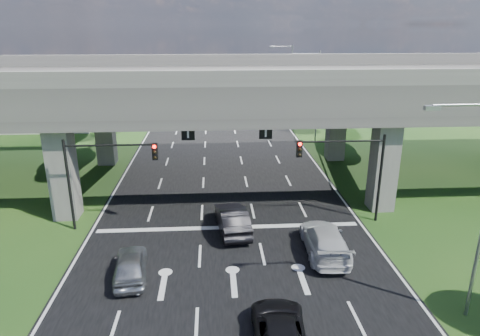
{
  "coord_description": "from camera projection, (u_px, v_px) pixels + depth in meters",
  "views": [
    {
      "loc": [
        -0.89,
        -21.73,
        12.64
      ],
      "look_at": [
        0.94,
        6.62,
        3.07
      ],
      "focal_mm": 32.0,
      "sensor_mm": 36.0,
      "label": 1
    }
  ],
  "objects": [
    {
      "name": "car_trailing",
      "position": [
        280.0,
        332.0,
        17.5
      ],
      "size": [
        2.45,
        4.89,
        1.33
      ],
      "primitive_type": "imported",
      "rotation": [
        0.0,
        0.0,
        3.09
      ],
      "color": "black",
      "rests_on": "road"
    },
    {
      "name": "warehouse",
      "position": [
        19.0,
        111.0,
        55.51
      ],
      "size": [
        20.0,
        10.0,
        4.0
      ],
      "primitive_type": "cube",
      "color": "#9E9E99",
      "rests_on": "ground"
    },
    {
      "name": "signal_right",
      "position": [
        349.0,
        163.0,
        27.51
      ],
      "size": [
        5.76,
        0.54,
        6.0
      ],
      "color": "black",
      "rests_on": "ground"
    },
    {
      "name": "car_dark",
      "position": [
        232.0,
        219.0,
        27.22
      ],
      "size": [
        2.29,
        5.14,
        1.64
      ],
      "primitive_type": "imported",
      "rotation": [
        0.0,
        0.0,
        3.26
      ],
      "color": "black",
      "rests_on": "road"
    },
    {
      "name": "ground",
      "position": [
        231.0,
        255.0,
        24.64
      ],
      "size": [
        160.0,
        160.0,
        0.0
      ],
      "primitive_type": "plane",
      "color": "#1A3F14",
      "rests_on": "ground"
    },
    {
      "name": "road",
      "position": [
        226.0,
        191.0,
        34.09
      ],
      "size": [
        18.0,
        120.0,
        0.03
      ],
      "primitive_type": "cube",
      "color": "black",
      "rests_on": "ground"
    },
    {
      "name": "tree_right_mid",
      "position": [
        336.0,
        90.0,
        58.33
      ],
      "size": [
        3.91,
        3.9,
        6.76
      ],
      "color": "black",
      "rests_on": "ground"
    },
    {
      "name": "streetlight_near",
      "position": [
        480.0,
        197.0,
        17.71
      ],
      "size": [
        3.38,
        0.25,
        10.0
      ],
      "color": "gray",
      "rests_on": "ground"
    },
    {
      "name": "overpass",
      "position": [
        224.0,
        88.0,
        33.46
      ],
      "size": [
        80.0,
        15.0,
        10.0
      ],
      "color": "#343230",
      "rests_on": "ground"
    },
    {
      "name": "tree_right_near",
      "position": [
        330.0,
        97.0,
        50.48
      ],
      "size": [
        4.2,
        4.2,
        7.28
      ],
      "color": "black",
      "rests_on": "ground"
    },
    {
      "name": "streetlight_beyond",
      "position": [
        289.0,
        74.0,
        61.22
      ],
      "size": [
        3.38,
        0.25,
        10.0
      ],
      "color": "gray",
      "rests_on": "ground"
    },
    {
      "name": "tree_left_far",
      "position": [
        129.0,
        79.0,
        61.93
      ],
      "size": [
        4.8,
        4.8,
        8.32
      ],
      "color": "black",
      "rests_on": "ground"
    },
    {
      "name": "signal_left",
      "position": [
        102.0,
        168.0,
        26.55
      ],
      "size": [
        5.76,
        0.54,
        6.0
      ],
      "color": "black",
      "rests_on": "ground"
    },
    {
      "name": "tree_left_mid",
      "position": [
        86.0,
        94.0,
        54.42
      ],
      "size": [
        3.91,
        3.9,
        6.76
      ],
      "color": "black",
      "rests_on": "ground"
    },
    {
      "name": "streetlight_far",
      "position": [
        314.0,
        91.0,
        46.08
      ],
      "size": [
        3.38,
        0.25,
        10.0
      ],
      "color": "gray",
      "rests_on": "ground"
    },
    {
      "name": "tree_left_near",
      "position": [
        93.0,
        99.0,
        46.84
      ],
      "size": [
        4.5,
        4.5,
        7.8
      ],
      "color": "black",
      "rests_on": "ground"
    },
    {
      "name": "car_silver",
      "position": [
        131.0,
        265.0,
        22.26
      ],
      "size": [
        2.17,
        4.36,
        1.43
      ],
      "primitive_type": "imported",
      "rotation": [
        0.0,
        0.0,
        3.26
      ],
      "color": "#9EA1A5",
      "rests_on": "road"
    },
    {
      "name": "car_white",
      "position": [
        325.0,
        240.0,
        24.59
      ],
      "size": [
        2.5,
        5.66,
        1.62
      ],
      "primitive_type": "imported",
      "rotation": [
        0.0,
        0.0,
        3.1
      ],
      "color": "silver",
      "rests_on": "road"
    },
    {
      "name": "tree_right_far",
      "position": [
        297.0,
        78.0,
        65.45
      ],
      "size": [
        4.5,
        4.5,
        7.8
      ],
      "color": "black",
      "rests_on": "ground"
    }
  ]
}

